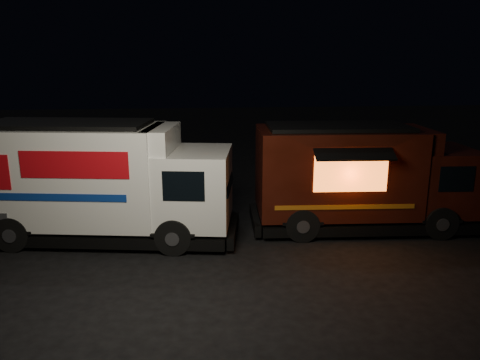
% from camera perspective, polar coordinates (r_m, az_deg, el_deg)
% --- Properties ---
extents(ground, '(80.00, 80.00, 0.00)m').
position_cam_1_polar(ground, '(13.26, -0.01, -8.27)').
color(ground, black).
rests_on(ground, ground).
extents(white_truck, '(7.89, 3.72, 3.44)m').
position_cam_1_polar(white_truck, '(14.04, -16.08, -0.16)').
color(white_truck, silver).
rests_on(white_truck, ground).
extents(red_truck, '(7.10, 2.96, 3.24)m').
position_cam_1_polar(red_truck, '(14.92, 14.95, 0.37)').
color(red_truck, '#351009').
rests_on(red_truck, ground).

